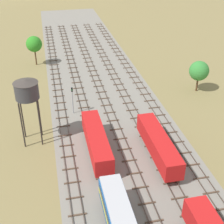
{
  "coord_description": "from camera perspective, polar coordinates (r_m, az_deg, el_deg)",
  "views": [
    {
      "loc": [
        -10.84,
        3.03,
        31.76
      ],
      "look_at": [
        0.0,
        53.24,
        1.5
      ],
      "focal_mm": 51.36,
      "sensor_mm": 36.0,
      "label": 1
    }
  ],
  "objects": [
    {
      "name": "lineside_tree_1",
      "position": [
        71.18,
        15.23,
        7.08
      ],
      "size": [
        4.22,
        4.22,
        6.85
      ],
      "color": "#4C331E",
      "rests_on": "ground"
    },
    {
      "name": "signal_post_near",
      "position": [
        60.87,
        -7.06,
        2.68
      ],
      "size": [
        0.28,
        0.47,
        5.66
      ],
      "color": "gray",
      "rests_on": "ground"
    },
    {
      "name": "freight_boxcar_left_midfar",
      "position": [
        50.41,
        -2.77,
        -5.09
      ],
      "size": [
        2.87,
        14.0,
        3.6
      ],
      "color": "red",
      "rests_on": "ground"
    },
    {
      "name": "track_centre_right",
      "position": [
        65.67,
        7.14,
        1.46
      ],
      "size": [
        2.4,
        126.0,
        0.29
      ],
      "color": "#47382D",
      "rests_on": "ground"
    },
    {
      "name": "lineside_tree_2",
      "position": [
        84.86,
        -13.71,
        11.66
      ],
      "size": [
        4.0,
        4.0,
        7.57
      ],
      "color": "#4C331E",
      "rests_on": "ground"
    },
    {
      "name": "track_centre",
      "position": [
        64.42,
        3.28,
        1.05
      ],
      "size": [
        2.4,
        126.0,
        0.29
      ],
      "color": "#47382D",
      "rests_on": "ground"
    },
    {
      "name": "freight_boxcar_centre_mid",
      "position": [
        50.07,
        8.25,
        -5.69
      ],
      "size": [
        2.87,
        14.0,
        3.6
      ],
      "color": "red",
      "rests_on": "ground"
    },
    {
      "name": "track_left",
      "position": [
        62.86,
        -4.81,
        0.18
      ],
      "size": [
        2.4,
        126.0,
        0.29
      ],
      "color": "#47382D",
      "rests_on": "ground"
    },
    {
      "name": "track_centre_left",
      "position": [
        63.48,
        -0.72,
        0.62
      ],
      "size": [
        2.4,
        126.0,
        0.29
      ],
      "color": "#47382D",
      "rests_on": "ground"
    },
    {
      "name": "water_tower",
      "position": [
        51.35,
        -14.98,
        3.74
      ],
      "size": [
        3.91,
        3.91,
        11.32
      ],
      "color": "#2D2826",
      "rests_on": "ground"
    },
    {
      "name": "track_far_left",
      "position": [
        62.57,
        -8.96,
        -0.26
      ],
      "size": [
        2.4,
        126.0,
        0.29
      ],
      "color": "#47382D",
      "rests_on": "ground"
    },
    {
      "name": "ground_plane",
      "position": [
        62.7,
        -0.53,
        0.07
      ],
      "size": [
        480.0,
        480.0,
        0.0
      ],
      "primitive_type": "plane",
      "color": "olive"
    },
    {
      "name": "ballast_bed",
      "position": [
        62.7,
        -0.53,
        0.07
      ],
      "size": [
        22.32,
        176.0,
        0.01
      ],
      "primitive_type": "cube",
      "color": "gray",
      "rests_on": "ground"
    }
  ]
}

